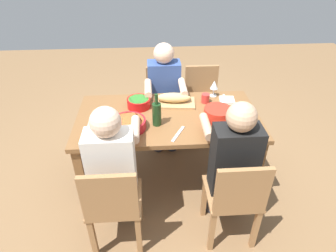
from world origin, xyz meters
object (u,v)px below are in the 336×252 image
(chair_far_right, at_px, (202,99))
(napkin_stack, at_px, (227,100))
(chair_near_left, at_px, (113,203))
(wine_bottle, at_px, (157,114))
(diner_near_right, at_px, (233,159))
(diner_far_center, at_px, (164,91))
(cup_far_right, at_px, (205,98))
(cutting_board, at_px, (174,103))
(chair_far_center, at_px, (164,100))
(serving_bowl_fruit, at_px, (129,124))
(serving_bowl_pasta, at_px, (218,113))
(beer_bottle, at_px, (99,124))
(chair_near_right, at_px, (235,197))
(diner_near_left, at_px, (112,164))
(wine_glass, at_px, (214,85))
(bread_loaf, at_px, (174,98))
(serving_bowl_greens, at_px, (139,102))
(dining_table, at_px, (168,124))

(chair_far_right, relative_size, napkin_stack, 6.07)
(chair_near_left, height_order, wine_bottle, wine_bottle)
(diner_near_right, distance_m, diner_far_center, 1.23)
(cup_far_right, bearing_deg, chair_near_left, -130.12)
(napkin_stack, bearing_deg, cutting_board, -178.88)
(diner_near_right, relative_size, chair_far_center, 1.41)
(serving_bowl_fruit, bearing_deg, cup_far_right, 28.65)
(wine_bottle, bearing_deg, serving_bowl_pasta, 5.54)
(beer_bottle, bearing_deg, cup_far_right, 27.01)
(chair_near_right, xyz_separation_m, beer_bottle, (-1.01, 0.50, 0.37))
(diner_near_left, height_order, beer_bottle, diner_near_left)
(chair_near_left, relative_size, wine_glass, 5.12)
(chair_near_right, relative_size, wine_glass, 5.12)
(diner_near_right, xyz_separation_m, beer_bottle, (-1.01, 0.31, 0.15))
(serving_bowl_pasta, xyz_separation_m, bread_loaf, (-0.36, 0.29, 0.01))
(serving_bowl_fruit, bearing_deg, bread_loaf, 43.14)
(serving_bowl_greens, bearing_deg, chair_near_right, -52.70)
(serving_bowl_greens, height_order, beer_bottle, beer_bottle)
(diner_near_left, height_order, cutting_board, diner_near_left)
(serving_bowl_greens, relative_size, serving_bowl_fruit, 0.74)
(chair_near_left, relative_size, serving_bowl_pasta, 3.49)
(chair_far_right, distance_m, wine_glass, 0.56)
(serving_bowl_fruit, distance_m, napkin_stack, 1.01)
(serving_bowl_greens, height_order, wine_bottle, wine_bottle)
(chair_near_right, height_order, chair_near_left, same)
(chair_far_center, distance_m, diner_near_left, 1.42)
(serving_bowl_greens, bearing_deg, diner_far_center, 56.62)
(serving_bowl_pasta, distance_m, serving_bowl_fruit, 0.78)
(dining_table, distance_m, cup_far_right, 0.45)
(diner_far_center, height_order, wine_glass, diner_far_center)
(chair_near_left, bearing_deg, serving_bowl_fruit, 79.63)
(diner_near_left, bearing_deg, chair_near_left, -90.00)
(serving_bowl_pasta, bearing_deg, wine_glass, 83.52)
(cup_far_right, distance_m, napkin_stack, 0.22)
(diner_far_center, distance_m, serving_bowl_greens, 0.48)
(chair_near_right, xyz_separation_m, serving_bowl_fruit, (-0.79, 0.58, 0.30))
(dining_table, height_order, serving_bowl_pasta, serving_bowl_pasta)
(bread_loaf, bearing_deg, serving_bowl_greens, -173.37)
(chair_far_right, relative_size, diner_near_right, 0.71)
(chair_far_right, bearing_deg, serving_bowl_pasta, -91.29)
(chair_far_right, height_order, chair_far_center, same)
(diner_far_center, bearing_deg, cutting_board, -78.97)
(diner_far_center, relative_size, chair_near_left, 1.41)
(cutting_board, distance_m, beer_bottle, 0.79)
(serving_bowl_pasta, bearing_deg, chair_far_right, 88.71)
(serving_bowl_fruit, bearing_deg, wine_bottle, 9.48)
(cutting_board, height_order, wine_glass, wine_glass)
(dining_table, height_order, diner_near_left, diner_near_left)
(dining_table, height_order, wine_glass, wine_glass)
(bread_loaf, bearing_deg, chair_far_right, 55.07)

